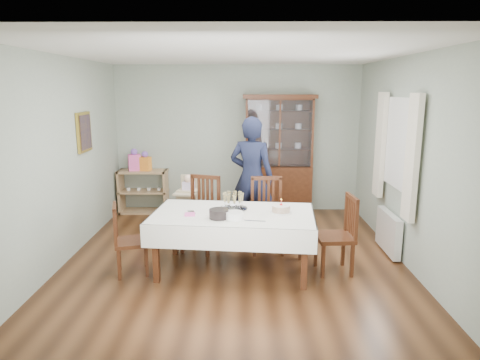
{
  "coord_description": "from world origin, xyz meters",
  "views": [
    {
      "loc": [
        0.14,
        -5.44,
        2.27
      ],
      "look_at": [
        0.07,
        0.2,
        1.07
      ],
      "focal_mm": 32.0,
      "sensor_mm": 36.0,
      "label": 1
    }
  ],
  "objects_px": {
    "chair_far_right": "(267,230)",
    "gift_bag_orange": "(145,162)",
    "china_cabinet": "(278,153)",
    "birthday_cake": "(281,209)",
    "champagne_tray": "(233,204)",
    "chair_far_left": "(201,229)",
    "high_chair": "(189,211)",
    "dining_table": "(233,241)",
    "gift_bag_pink": "(135,161)",
    "chair_end_left": "(131,253)",
    "woman": "(252,178)",
    "sideboard": "(144,191)",
    "chair_end_right": "(335,249)"
  },
  "relations": [
    {
      "from": "chair_end_left",
      "to": "chair_end_right",
      "type": "xyz_separation_m",
      "value": [
        2.56,
        0.09,
        0.03
      ]
    },
    {
      "from": "high_chair",
      "to": "gift_bag_orange",
      "type": "xyz_separation_m",
      "value": [
        -0.95,
        1.22,
        0.58
      ]
    },
    {
      "from": "dining_table",
      "to": "gift_bag_pink",
      "type": "relative_size",
      "value": 5.16
    },
    {
      "from": "gift_bag_pink",
      "to": "gift_bag_orange",
      "type": "height_order",
      "value": "gift_bag_pink"
    },
    {
      "from": "chair_end_right",
      "to": "dining_table",
      "type": "bearing_deg",
      "value": -95.86
    },
    {
      "from": "sideboard",
      "to": "chair_far_right",
      "type": "relative_size",
      "value": 0.86
    },
    {
      "from": "chair_far_left",
      "to": "gift_bag_orange",
      "type": "distance_m",
      "value": 2.33
    },
    {
      "from": "gift_bag_pink",
      "to": "chair_end_right",
      "type": "bearing_deg",
      "value": -39.57
    },
    {
      "from": "high_chair",
      "to": "woman",
      "type": "bearing_deg",
      "value": 8.54
    },
    {
      "from": "woman",
      "to": "chair_far_right",
      "type": "bearing_deg",
      "value": 125.47
    },
    {
      "from": "gift_bag_orange",
      "to": "china_cabinet",
      "type": "bearing_deg",
      "value": -0.04
    },
    {
      "from": "china_cabinet",
      "to": "chair_end_left",
      "type": "relative_size",
      "value": 2.43
    },
    {
      "from": "gift_bag_pink",
      "to": "sideboard",
      "type": "bearing_deg",
      "value": 8.52
    },
    {
      "from": "gift_bag_pink",
      "to": "chair_far_right",
      "type": "bearing_deg",
      "value": -39.3
    },
    {
      "from": "gift_bag_pink",
      "to": "gift_bag_orange",
      "type": "distance_m",
      "value": 0.2
    },
    {
      "from": "chair_far_right",
      "to": "gift_bag_pink",
      "type": "xyz_separation_m",
      "value": [
        -2.34,
        1.91,
        0.67
      ]
    },
    {
      "from": "birthday_cake",
      "to": "sideboard",
      "type": "bearing_deg",
      "value": 132.02
    },
    {
      "from": "chair_end_right",
      "to": "gift_bag_pink",
      "type": "bearing_deg",
      "value": -134.28
    },
    {
      "from": "chair_end_left",
      "to": "woman",
      "type": "height_order",
      "value": "woman"
    },
    {
      "from": "china_cabinet",
      "to": "chair_far_right",
      "type": "distance_m",
      "value": 2.1
    },
    {
      "from": "dining_table",
      "to": "woman",
      "type": "height_order",
      "value": "woman"
    },
    {
      "from": "china_cabinet",
      "to": "birthday_cake",
      "type": "xyz_separation_m",
      "value": [
        -0.16,
        -2.58,
        -0.31
      ]
    },
    {
      "from": "chair_end_left",
      "to": "sideboard",
      "type": "bearing_deg",
      "value": -5.77
    },
    {
      "from": "chair_end_left",
      "to": "chair_end_right",
      "type": "bearing_deg",
      "value": -103.65
    },
    {
      "from": "woman",
      "to": "high_chair",
      "type": "height_order",
      "value": "woman"
    },
    {
      "from": "chair_far_right",
      "to": "gift_bag_orange",
      "type": "relative_size",
      "value": 2.91
    },
    {
      "from": "chair_end_right",
      "to": "high_chair",
      "type": "height_order",
      "value": "chair_end_right"
    },
    {
      "from": "chair_far_left",
      "to": "high_chair",
      "type": "height_order",
      "value": "chair_far_left"
    },
    {
      "from": "chair_end_left",
      "to": "gift_bag_orange",
      "type": "xyz_separation_m",
      "value": [
        -0.41,
        2.7,
        0.69
      ]
    },
    {
      "from": "chair_far_right",
      "to": "chair_end_right",
      "type": "relative_size",
      "value": 1.06
    },
    {
      "from": "dining_table",
      "to": "birthday_cake",
      "type": "height_order",
      "value": "birthday_cake"
    },
    {
      "from": "champagne_tray",
      "to": "gift_bag_orange",
      "type": "bearing_deg",
      "value": 124.43
    },
    {
      "from": "chair_far_left",
      "to": "gift_bag_pink",
      "type": "height_order",
      "value": "gift_bag_pink"
    },
    {
      "from": "dining_table",
      "to": "chair_end_left",
      "type": "relative_size",
      "value": 2.34
    },
    {
      "from": "dining_table",
      "to": "sideboard",
      "type": "distance_m",
      "value": 3.14
    },
    {
      "from": "chair_far_left",
      "to": "woman",
      "type": "distance_m",
      "value": 1.14
    },
    {
      "from": "gift_bag_orange",
      "to": "chair_end_left",
      "type": "bearing_deg",
      "value": -81.42
    },
    {
      "from": "sideboard",
      "to": "chair_far_left",
      "type": "height_order",
      "value": "chair_far_left"
    },
    {
      "from": "chair_far_right",
      "to": "chair_end_left",
      "type": "bearing_deg",
      "value": -157.74
    },
    {
      "from": "chair_end_right",
      "to": "gift_bag_orange",
      "type": "distance_m",
      "value": 4.01
    },
    {
      "from": "dining_table",
      "to": "gift_bag_orange",
      "type": "bearing_deg",
      "value": 123.03
    },
    {
      "from": "china_cabinet",
      "to": "birthday_cake",
      "type": "distance_m",
      "value": 2.6
    },
    {
      "from": "chair_far_right",
      "to": "chair_end_right",
      "type": "distance_m",
      "value": 1.08
    },
    {
      "from": "birthday_cake",
      "to": "gift_bag_pink",
      "type": "distance_m",
      "value": 3.58
    },
    {
      "from": "sideboard",
      "to": "gift_bag_pink",
      "type": "xyz_separation_m",
      "value": [
        -0.13,
        -0.02,
        0.58
      ]
    },
    {
      "from": "china_cabinet",
      "to": "champagne_tray",
      "type": "relative_size",
      "value": 5.92
    },
    {
      "from": "chair_far_left",
      "to": "high_chair",
      "type": "relative_size",
      "value": 1.09
    },
    {
      "from": "chair_far_right",
      "to": "chair_end_right",
      "type": "xyz_separation_m",
      "value": [
        0.82,
        -0.7,
        -0.02
      ]
    },
    {
      "from": "chair_far_left",
      "to": "chair_far_right",
      "type": "bearing_deg",
      "value": 16.33
    },
    {
      "from": "chair_end_left",
      "to": "gift_bag_orange",
      "type": "bearing_deg",
      "value": -6.99
    }
  ]
}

